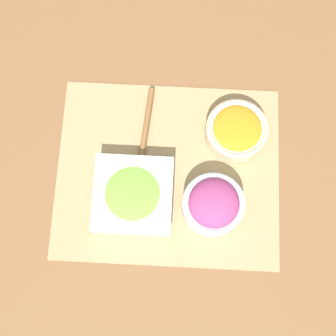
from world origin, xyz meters
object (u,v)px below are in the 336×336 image
object	(u,v)px
carrot_bowl	(237,130)
wooden_spoon	(141,157)
onion_bowl	(213,204)
lettuce_bowl	(133,195)

from	to	relation	value
carrot_bowl	wooden_spoon	size ratio (longest dim) A/B	0.58
carrot_bowl	wooden_spoon	world-z (taller)	carrot_bowl
onion_bowl	carrot_bowl	bearing A→B (deg)	74.30
carrot_bowl	lettuce_bowl	size ratio (longest dim) A/B	0.82
wooden_spoon	carrot_bowl	bearing A→B (deg)	17.84
onion_bowl	lettuce_bowl	bearing A→B (deg)	175.53
onion_bowl	carrot_bowl	xyz separation A→B (m)	(0.04, 0.16, -0.01)
onion_bowl	wooden_spoon	world-z (taller)	onion_bowl
lettuce_bowl	wooden_spoon	world-z (taller)	lettuce_bowl
wooden_spoon	onion_bowl	bearing A→B (deg)	-33.09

